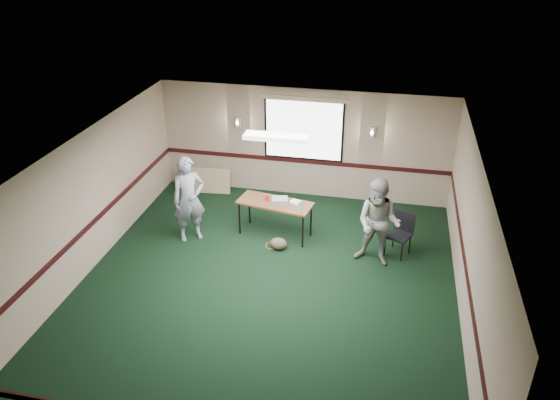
% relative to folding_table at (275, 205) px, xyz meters
% --- Properties ---
extents(ground, '(8.00, 8.00, 0.00)m').
position_rel_folding_table_xyz_m(ground, '(0.25, -1.94, -0.74)').
color(ground, black).
rests_on(ground, ground).
extents(room_shell, '(8.00, 8.02, 8.00)m').
position_rel_folding_table_xyz_m(room_shell, '(0.25, 0.19, 0.84)').
color(room_shell, tan).
rests_on(room_shell, ground).
extents(folding_table, '(1.68, 0.91, 0.80)m').
position_rel_folding_table_xyz_m(folding_table, '(0.00, 0.00, 0.00)').
color(folding_table, '#532717').
rests_on(folding_table, ground).
extents(projector, '(0.37, 0.33, 0.11)m').
position_rel_folding_table_xyz_m(projector, '(0.11, -0.01, 0.11)').
color(projector, gray).
rests_on(projector, folding_table).
extents(game_console, '(0.26, 0.24, 0.05)m').
position_rel_folding_table_xyz_m(game_console, '(0.44, 0.05, 0.08)').
color(game_console, white).
rests_on(game_console, folding_table).
extents(red_cup, '(0.08, 0.08, 0.12)m').
position_rel_folding_table_xyz_m(red_cup, '(-0.19, 0.06, 0.12)').
color(red_cup, red).
rests_on(red_cup, folding_table).
extents(water_bottle, '(0.06, 0.06, 0.20)m').
position_rel_folding_table_xyz_m(water_bottle, '(0.58, -0.22, 0.16)').
color(water_bottle, '#88B9DF').
rests_on(water_bottle, folding_table).
extents(duffel_bag, '(0.38, 0.30, 0.25)m').
position_rel_folding_table_xyz_m(duffel_bag, '(0.19, -0.56, -0.61)').
color(duffel_bag, '#4C432B').
rests_on(duffel_bag, ground).
extents(cable_coil, '(0.40, 0.40, 0.02)m').
position_rel_folding_table_xyz_m(cable_coil, '(0.05, -0.47, -0.73)').
color(cable_coil, '#CC5119').
rests_on(cable_coil, ground).
extents(folded_table, '(1.25, 0.30, 0.63)m').
position_rel_folding_table_xyz_m(folded_table, '(-2.15, 1.66, -0.42)').
color(folded_table, tan).
rests_on(folded_table, ground).
extents(conference_chair, '(0.59, 0.60, 0.91)m').
position_rel_folding_table_xyz_m(conference_chair, '(2.66, -0.14, -0.21)').
color(conference_chair, black).
rests_on(conference_chair, ground).
extents(person_left, '(0.82, 0.77, 1.88)m').
position_rel_folding_table_xyz_m(person_left, '(-1.73, -0.51, 0.20)').
color(person_left, '#3D4C86').
rests_on(person_left, ground).
extents(person_right, '(1.01, 0.87, 1.81)m').
position_rel_folding_table_xyz_m(person_right, '(2.20, -0.63, 0.17)').
color(person_right, slate).
rests_on(person_right, ground).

